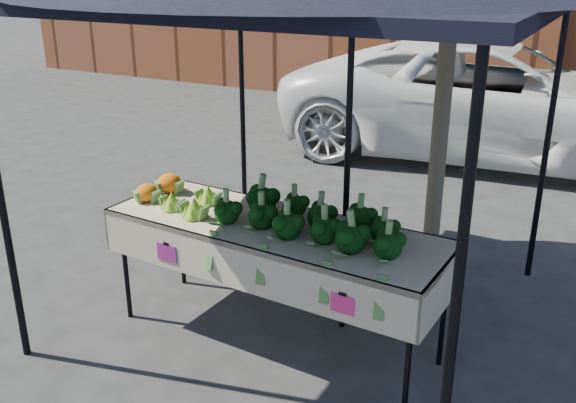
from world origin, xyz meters
name	(u,v)px	position (x,y,z in m)	size (l,w,h in m)	color
ground	(264,335)	(0.00, 0.00, 0.00)	(90.00, 90.00, 0.00)	#272729
table	(275,284)	(0.10, 0.00, 0.45)	(2.44, 0.93, 0.90)	#C3B099
canopy	(307,141)	(0.11, 0.47, 1.37)	(3.16, 3.16, 2.74)	black
broccoli_heap	(312,214)	(0.37, 0.02, 1.02)	(1.36, 0.56, 0.24)	black
romanesco_cluster	(192,196)	(-0.57, -0.02, 0.99)	(0.42, 0.46, 0.19)	#8FBF33
cauliflower_pair	(158,186)	(-0.94, 0.06, 0.98)	(0.22, 0.42, 0.17)	orange
street_tree	(447,57)	(0.82, 1.36, 1.90)	(1.93, 1.93, 3.79)	#1E4C14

